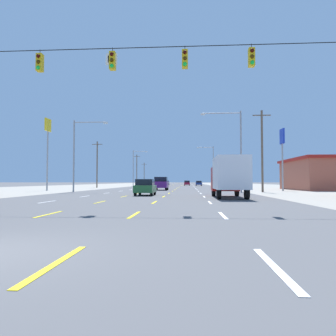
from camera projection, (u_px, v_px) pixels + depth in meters
name	position (u px, v px, depth m)	size (l,w,h in m)	color
ground_plane	(171.00, 187.00, 71.60)	(572.00, 572.00, 0.00)	#4C4C4F
lot_apron_left	(64.00, 187.00, 73.19)	(28.00, 440.00, 0.01)	gray
lot_apron_right	(283.00, 187.00, 70.01)	(28.00, 440.00, 0.01)	gray
lane_markings	(177.00, 185.00, 109.99)	(10.64, 227.60, 0.01)	white
signal_span_wire	(112.00, 98.00, 16.28)	(25.30, 0.53, 9.57)	brown
box_truck_far_right_nearest	(229.00, 175.00, 25.73)	(2.40, 7.20, 3.23)	red
hatchback_center_turn_near	(145.00, 187.00, 30.06)	(1.72, 3.90, 1.54)	#235B2D
suv_center_turn_mid	(161.00, 183.00, 48.03)	(1.98, 4.90, 1.98)	#4C196B
sedan_far_right_midfar	(199.00, 183.00, 93.75)	(1.80, 4.50, 1.46)	navy
hatchback_inner_right_far	(187.00, 183.00, 96.73)	(1.72, 3.90, 1.54)	maroon
hatchback_inner_left_farther	(167.00, 183.00, 108.16)	(1.72, 3.90, 1.54)	#235B2D
hatchback_far_left_farthest	(163.00, 183.00, 133.54)	(1.72, 3.90, 1.54)	#4C196B
pole_sign_left_row_1	(48.00, 138.00, 45.44)	(0.24, 1.70, 10.32)	gray
pole_sign_right_row_1	(282.00, 145.00, 43.98)	(0.24, 1.65, 8.60)	gray
streetlight_left_row_0	(78.00, 150.00, 38.98)	(4.28, 0.26, 8.86)	gray
streetlight_right_row_0	(236.00, 144.00, 37.76)	(4.87, 0.26, 9.75)	gray
streetlight_left_row_1	(135.00, 166.00, 80.82)	(3.75, 0.26, 9.20)	gray
streetlight_right_row_1	(212.00, 163.00, 79.58)	(4.28, 0.26, 10.11)	gray
utility_pole_right_row_0	(262.00, 150.00, 39.09)	(2.20, 0.26, 10.11)	brown
utility_pole_left_row_1	(97.00, 164.00, 66.42)	(2.20, 0.26, 9.68)	brown
utility_pole_left_row_2	(137.00, 169.00, 105.24)	(2.20, 0.26, 10.18)	brown
utility_pole_left_row_3	(144.00, 173.00, 135.17)	(2.20, 0.26, 9.19)	brown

